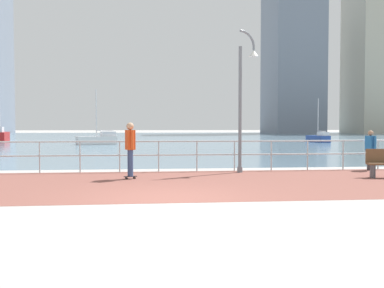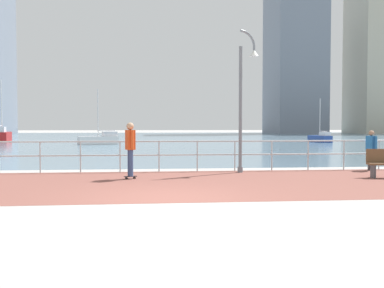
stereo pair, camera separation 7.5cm
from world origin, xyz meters
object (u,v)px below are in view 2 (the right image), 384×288
lamppost (245,94)px  skateboarder (130,145)px  bystander (371,147)px  sailboat_gray (2,136)px  sailboat_navy (100,139)px  sailboat_white (320,138)px

lamppost → skateboarder: 4.64m
lamppost → skateboarder: (-3.99, -1.61, -1.74)m
lamppost → bystander: (4.87, 0.20, -1.93)m
sailboat_gray → sailboat_navy: bearing=-38.0°
skateboarder → sailboat_navy: (-3.63, 25.73, -0.60)m
lamppost → bystander: lamppost is taller
sailboat_navy → sailboat_gray: size_ratio=0.74×
bystander → sailboat_gray: bearing=125.9°
lamppost → bystander: size_ratio=3.39×
sailboat_navy → bystander: bearing=-62.4°
lamppost → sailboat_gray: size_ratio=0.78×
bystander → sailboat_navy: 26.98m
lamppost → sailboat_white: bearing=63.2°
skateboarder → sailboat_navy: sailboat_navy is taller
lamppost → skateboarder: bearing=-158.0°
sailboat_white → skateboarder: bearing=-121.6°
skateboarder → sailboat_white: size_ratio=0.40×
skateboarder → sailboat_white: sailboat_white is taller
bystander → sailboat_white: sailboat_white is taller
lamppost → sailboat_gray: 37.66m
bystander → sailboat_navy: (-12.49, 23.91, -0.41)m
sailboat_navy → sailboat_white: size_ratio=1.10×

